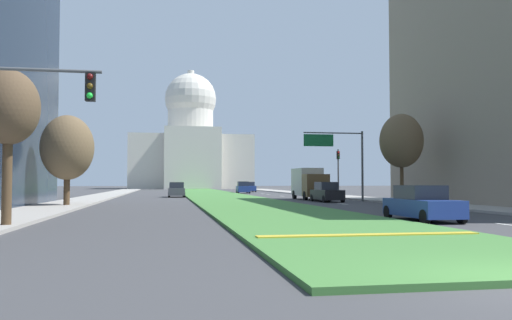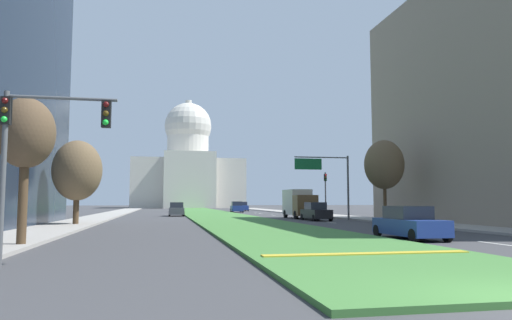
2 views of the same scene
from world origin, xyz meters
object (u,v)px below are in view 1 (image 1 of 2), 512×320
(street_tree_right_mid, at_px, (401,141))
(sedan_distant, at_px, (177,190))
(capitol_building, at_px, (191,147))
(sedan_lead_stopped, at_px, (422,204))
(traffic_light_far_right, at_px, (338,167))
(traffic_light_near_left, at_px, (16,113))
(overhead_guide_sign, at_px, (340,151))
(sedan_very_far, at_px, (249,187))
(sedan_far_horizon, at_px, (243,188))
(street_tree_left_near, at_px, (8,109))
(street_tree_left_mid, at_px, (67,148))
(sedan_midblock, at_px, (327,193))
(box_truck_delivery, at_px, (309,183))

(street_tree_right_mid, bearing_deg, sedan_distant, 129.00)
(capitol_building, bearing_deg, sedan_lead_stopped, -87.29)
(traffic_light_far_right, xyz_separation_m, sedan_distant, (-16.51, 9.87, -2.49))
(traffic_light_near_left, relative_size, overhead_guide_sign, 0.80)
(sedan_very_far, bearing_deg, sedan_far_horizon, -104.64)
(traffic_light_far_right, xyz_separation_m, sedan_very_far, (-3.23, 38.27, -2.49))
(street_tree_left_near, distance_m, street_tree_right_mid, 30.91)
(sedan_far_horizon, bearing_deg, capitol_building, 95.41)
(traffic_light_near_left, bearing_deg, sedan_distant, 83.22)
(sedan_far_horizon, bearing_deg, sedan_distant, -120.34)
(street_tree_left_near, xyz_separation_m, sedan_far_horizon, (17.93, 57.99, -3.83))
(sedan_far_horizon, height_order, sedan_very_far, sedan_far_horizon)
(traffic_light_near_left, bearing_deg, sedan_very_far, 75.86)
(street_tree_left_mid, bearing_deg, sedan_very_far, 67.02)
(capitol_building, xyz_separation_m, sedan_lead_stopped, (5.44, -114.93, -10.20))
(capitol_building, height_order, sedan_lead_stopped, capitol_building)
(street_tree_left_mid, bearing_deg, sedan_lead_stopped, -41.50)
(traffic_light_near_left, xyz_separation_m, sedan_far_horizon, (16.03, 64.00, -2.94))
(traffic_light_far_right, height_order, sedan_midblock, traffic_light_far_right)
(sedan_midblock, relative_size, sedan_very_far, 0.99)
(box_truck_delivery, bearing_deg, traffic_light_far_right, 7.61)
(sedan_far_horizon, bearing_deg, sedan_lead_stopped, -90.03)
(traffic_light_far_right, bearing_deg, street_tree_right_mid, -83.99)
(street_tree_right_mid, bearing_deg, sedan_far_horizon, 100.21)
(street_tree_left_mid, bearing_deg, sedan_far_horizon, 65.03)
(overhead_guide_sign, relative_size, sedan_very_far, 1.47)
(street_tree_left_mid, relative_size, sedan_distant, 1.47)
(overhead_guide_sign, bearing_deg, capitol_building, 95.87)
(traffic_light_far_right, relative_size, sedan_lead_stopped, 1.12)
(traffic_light_near_left, xyz_separation_m, sedan_very_far, (18.73, 74.34, -2.97))
(capitol_building, bearing_deg, street_tree_right_mid, -82.61)
(sedan_midblock, relative_size, box_truck_delivery, 0.69)
(street_tree_left_near, xyz_separation_m, sedan_very_far, (20.63, 68.33, -3.85))
(overhead_guide_sign, relative_size, sedan_distant, 1.44)
(capitol_building, xyz_separation_m, traffic_light_near_left, (-10.56, -121.78, -7.19))
(capitol_building, relative_size, sedan_distant, 6.98)
(sedan_midblock, bearing_deg, sedan_very_far, 89.78)
(capitol_building, xyz_separation_m, street_tree_right_mid, (12.68, -97.80, -5.83))
(traffic_light_far_right, xyz_separation_m, sedan_midblock, (-3.41, -6.72, -2.48))
(sedan_far_horizon, bearing_deg, traffic_light_far_right, -78.00)
(traffic_light_near_left, height_order, street_tree_left_near, street_tree_left_near)
(sedan_midblock, bearing_deg, traffic_light_far_right, 63.13)
(overhead_guide_sign, relative_size, box_truck_delivery, 1.02)
(traffic_light_near_left, height_order, sedan_far_horizon, traffic_light_near_left)
(street_tree_left_near, height_order, sedan_distant, street_tree_left_near)
(box_truck_delivery, bearing_deg, sedan_far_horizon, 95.35)
(street_tree_left_near, bearing_deg, street_tree_right_mid, 35.57)
(overhead_guide_sign, xyz_separation_m, sedan_lead_stopped, (-4.01, -22.97, -3.88))
(traffic_light_far_right, distance_m, sedan_very_far, 38.49)
(street_tree_left_near, relative_size, street_tree_right_mid, 0.85)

